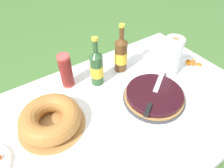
{
  "coord_description": "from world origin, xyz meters",
  "views": [
    {
      "loc": [
        -0.37,
        -0.55,
        1.56
      ],
      "look_at": [
        0.09,
        0.13,
        0.79
      ],
      "focal_mm": 32.0,
      "sensor_mm": 36.0,
      "label": 1
    }
  ],
  "objects_px": {
    "serving_knife": "(154,95)",
    "cup_stack": "(66,71)",
    "berry_tart": "(154,96)",
    "cider_bottle_green": "(97,67)",
    "paper_towel_roll": "(171,57)",
    "bundt_cake": "(51,119)",
    "cider_bottle_amber": "(121,54)",
    "snack_plate_left": "(192,65)"
  },
  "relations": [
    {
      "from": "serving_knife",
      "to": "cup_stack",
      "type": "relative_size",
      "value": 1.53
    },
    {
      "from": "berry_tart",
      "to": "cider_bottle_green",
      "type": "bearing_deg",
      "value": 121.82
    },
    {
      "from": "cup_stack",
      "to": "paper_towel_roll",
      "type": "height_order",
      "value": "paper_towel_roll"
    },
    {
      "from": "berry_tart",
      "to": "cider_bottle_green",
      "type": "height_order",
      "value": "cider_bottle_green"
    },
    {
      "from": "berry_tart",
      "to": "bundt_cake",
      "type": "bearing_deg",
      "value": 163.87
    },
    {
      "from": "berry_tart",
      "to": "paper_towel_roll",
      "type": "height_order",
      "value": "paper_towel_roll"
    },
    {
      "from": "cider_bottle_green",
      "to": "paper_towel_roll",
      "type": "height_order",
      "value": "cider_bottle_green"
    },
    {
      "from": "bundt_cake",
      "to": "cider_bottle_amber",
      "type": "xyz_separation_m",
      "value": [
        0.54,
        0.17,
        0.07
      ]
    },
    {
      "from": "paper_towel_roll",
      "to": "serving_knife",
      "type": "bearing_deg",
      "value": -152.47
    },
    {
      "from": "berry_tart",
      "to": "serving_knife",
      "type": "bearing_deg",
      "value": -147.46
    },
    {
      "from": "berry_tart",
      "to": "cider_bottle_amber",
      "type": "height_order",
      "value": "cider_bottle_amber"
    },
    {
      "from": "paper_towel_roll",
      "to": "berry_tart",
      "type": "bearing_deg",
      "value": -153.04
    },
    {
      "from": "serving_knife",
      "to": "bundt_cake",
      "type": "distance_m",
      "value": 0.54
    },
    {
      "from": "berry_tart",
      "to": "cup_stack",
      "type": "height_order",
      "value": "cup_stack"
    },
    {
      "from": "berry_tart",
      "to": "cup_stack",
      "type": "relative_size",
      "value": 1.6
    },
    {
      "from": "cider_bottle_amber",
      "to": "paper_towel_roll",
      "type": "bearing_deg",
      "value": -43.23
    },
    {
      "from": "bundt_cake",
      "to": "snack_plate_left",
      "type": "distance_m",
      "value": 0.96
    },
    {
      "from": "cider_bottle_green",
      "to": "paper_towel_roll",
      "type": "distance_m",
      "value": 0.45
    },
    {
      "from": "cider_bottle_green",
      "to": "cup_stack",
      "type": "bearing_deg",
      "value": 152.65
    },
    {
      "from": "snack_plate_left",
      "to": "berry_tart",
      "type": "bearing_deg",
      "value": -169.32
    },
    {
      "from": "cider_bottle_amber",
      "to": "snack_plate_left",
      "type": "xyz_separation_m",
      "value": [
        0.42,
        -0.25,
        -0.11
      ]
    },
    {
      "from": "cider_bottle_green",
      "to": "cider_bottle_amber",
      "type": "height_order",
      "value": "cider_bottle_amber"
    },
    {
      "from": "cup_stack",
      "to": "paper_towel_roll",
      "type": "xyz_separation_m",
      "value": [
        0.57,
        -0.27,
        0.02
      ]
    },
    {
      "from": "bundt_cake",
      "to": "cider_bottle_amber",
      "type": "relative_size",
      "value": 1.04
    },
    {
      "from": "cider_bottle_amber",
      "to": "berry_tart",
      "type": "bearing_deg",
      "value": -91.09
    },
    {
      "from": "cider_bottle_green",
      "to": "snack_plate_left",
      "type": "height_order",
      "value": "cider_bottle_green"
    },
    {
      "from": "cider_bottle_green",
      "to": "paper_towel_roll",
      "type": "bearing_deg",
      "value": -23.89
    },
    {
      "from": "berry_tart",
      "to": "bundt_cake",
      "type": "relative_size",
      "value": 1.04
    },
    {
      "from": "berry_tart",
      "to": "bundt_cake",
      "type": "distance_m",
      "value": 0.56
    },
    {
      "from": "cider_bottle_green",
      "to": "snack_plate_left",
      "type": "relative_size",
      "value": 1.55
    },
    {
      "from": "berry_tart",
      "to": "snack_plate_left",
      "type": "bearing_deg",
      "value": 10.68
    },
    {
      "from": "bundt_cake",
      "to": "cider_bottle_amber",
      "type": "bearing_deg",
      "value": 17.37
    },
    {
      "from": "serving_knife",
      "to": "cider_bottle_amber",
      "type": "relative_size",
      "value": 1.03
    },
    {
      "from": "snack_plate_left",
      "to": "paper_towel_roll",
      "type": "height_order",
      "value": "paper_towel_roll"
    },
    {
      "from": "snack_plate_left",
      "to": "serving_knife",
      "type": "bearing_deg",
      "value": -167.95
    },
    {
      "from": "paper_towel_roll",
      "to": "cup_stack",
      "type": "bearing_deg",
      "value": 155.14
    },
    {
      "from": "serving_knife",
      "to": "snack_plate_left",
      "type": "relative_size",
      "value": 1.64
    },
    {
      "from": "cider_bottle_amber",
      "to": "snack_plate_left",
      "type": "distance_m",
      "value": 0.49
    },
    {
      "from": "cider_bottle_green",
      "to": "bundt_cake",
      "type": "bearing_deg",
      "value": -157.61
    },
    {
      "from": "berry_tart",
      "to": "paper_towel_roll",
      "type": "distance_m",
      "value": 0.28
    },
    {
      "from": "bundt_cake",
      "to": "snack_plate_left",
      "type": "relative_size",
      "value": 1.65
    },
    {
      "from": "paper_towel_roll",
      "to": "cider_bottle_green",
      "type": "bearing_deg",
      "value": 156.11
    }
  ]
}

